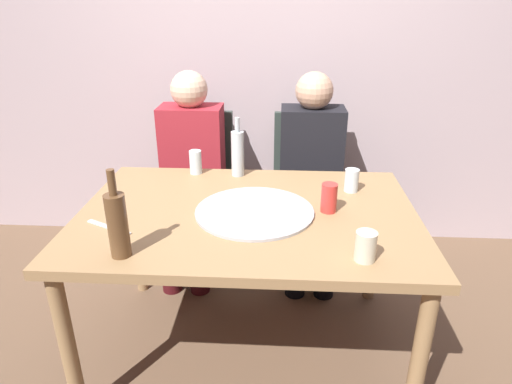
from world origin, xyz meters
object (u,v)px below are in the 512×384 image
object	(u,v)px
dining_table	(248,227)
tumbler_near	(352,180)
wine_bottle	(238,153)
guest_in_sweater	(190,166)
wine_glass	(366,246)
chair_right	(309,179)
pizza_tray	(255,211)
beer_bottle	(117,224)
tumbler_far	(196,162)
table_knife	(109,227)
soda_can	(329,198)
chair_left	(196,177)
guest_in_beanie	(311,169)

from	to	relation	value
dining_table	tumbler_near	world-z (taller)	tumbler_near
wine_bottle	guest_in_sweater	bearing A→B (deg)	133.35
wine_glass	chair_right	bearing A→B (deg)	95.26
pizza_tray	chair_right	xyz separation A→B (m)	(0.28, 0.90, -0.21)
beer_bottle	dining_table	bearing A→B (deg)	42.17
wine_bottle	chair_right	bearing A→B (deg)	51.00
tumbler_far	wine_glass	world-z (taller)	tumbler_far
wine_glass	table_knife	size ratio (longest dim) A/B	0.48
soda_can	chair_left	size ratio (longest dim) A/B	0.14
dining_table	wine_glass	size ratio (longest dim) A/B	13.35
pizza_tray	wine_glass	distance (m)	0.52
dining_table	tumbler_far	xyz separation A→B (m)	(-0.29, 0.42, 0.13)
soda_can	table_knife	bearing A→B (deg)	-167.04
wine_bottle	guest_in_sweater	size ratio (longest dim) A/B	0.25
table_knife	chair_right	bearing A→B (deg)	78.97
table_knife	pizza_tray	bearing A→B (deg)	43.58
dining_table	pizza_tray	xyz separation A→B (m)	(0.03, -0.02, 0.08)
chair_left	beer_bottle	bearing A→B (deg)	89.10
pizza_tray	tumbler_near	world-z (taller)	tumbler_near
tumbler_far	chair_right	size ratio (longest dim) A/B	0.13
dining_table	chair_left	xyz separation A→B (m)	(-0.39, 0.88, -0.13)
beer_bottle	soda_can	xyz separation A→B (m)	(0.74, 0.39, -0.06)
tumbler_near	wine_glass	xyz separation A→B (m)	(-0.03, -0.59, 0.00)
chair_right	chair_left	bearing A→B (deg)	0.00
tumbler_near	soda_can	world-z (taller)	soda_can
soda_can	chair_right	size ratio (longest dim) A/B	0.14
tumbler_far	guest_in_sweater	size ratio (longest dim) A/B	0.10
beer_bottle	tumbler_far	distance (m)	0.80
dining_table	tumbler_far	bearing A→B (deg)	125.01
soda_can	wine_glass	bearing A→B (deg)	-76.50
dining_table	beer_bottle	distance (m)	0.59
wine_bottle	tumbler_far	world-z (taller)	wine_bottle
dining_table	guest_in_beanie	size ratio (longest dim) A/B	1.20
tumbler_near	beer_bottle	bearing A→B (deg)	-144.98
tumbler_near	soda_can	size ratio (longest dim) A/B	0.86
chair_left	guest_in_sweater	distance (m)	0.20
guest_in_beanie	soda_can	bearing A→B (deg)	92.01
dining_table	guest_in_sweater	bearing A→B (deg)	117.95
pizza_tray	guest_in_beanie	xyz separation A→B (m)	(0.28, 0.75, -0.09)
tumbler_near	chair_left	bearing A→B (deg)	142.57
guest_in_beanie	table_knife	bearing A→B (deg)	47.59
wine_bottle	guest_in_beanie	size ratio (longest dim) A/B	0.25
dining_table	guest_in_sweater	distance (m)	0.83
tumbler_far	guest_in_sweater	xyz separation A→B (m)	(-0.10, 0.31, -0.14)
beer_bottle	chair_left	xyz separation A→B (m)	(0.02, 1.25, -0.33)
wine_bottle	beer_bottle	xyz separation A→B (m)	(-0.33, -0.77, 0.00)
tumbler_far	chair_right	bearing A→B (deg)	37.75
tumbler_far	soda_can	xyz separation A→B (m)	(0.63, -0.40, 0.00)
guest_in_sweater	table_knife	bearing A→B (deg)	81.57
wine_glass	tumbler_far	bearing A→B (deg)	132.94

